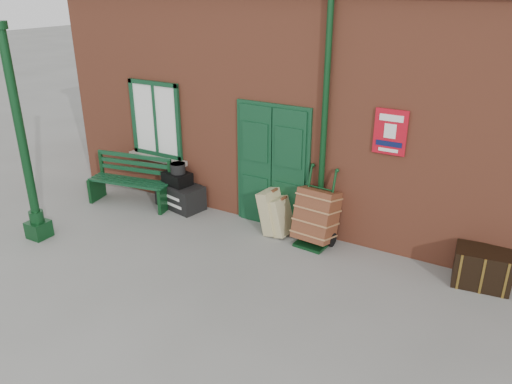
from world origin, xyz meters
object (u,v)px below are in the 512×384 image
Objects in this scene: bench at (131,179)px; dark_trunk at (482,268)px; porter_trolley at (316,216)px; houdini_trunk at (180,196)px.

bench is 6.51m from dark_trunk.
porter_trolley is 2.64m from dark_trunk.
bench reaches higher than houdini_trunk.
houdini_trunk is at bearing 172.81° from dark_trunk.
porter_trolley is 1.67× the size of dark_trunk.
dark_trunk is (6.50, 0.33, -0.23)m from bench.
bench is at bearing 175.69° from dark_trunk.
dark_trunk reaches higher than houdini_trunk.
houdini_trunk is at bearing 8.98° from bench.
houdini_trunk is (0.95, 0.33, -0.28)m from bench.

